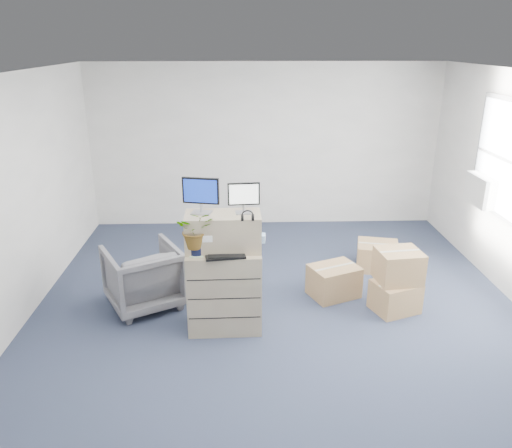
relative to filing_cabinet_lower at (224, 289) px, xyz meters
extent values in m
plane|color=#242A41|center=(0.64, -0.01, -0.48)|extent=(7.00, 7.00, 0.00)
cube|color=silver|center=(0.64, 3.50, 0.92)|extent=(6.00, 0.02, 2.80)
cube|color=white|center=(3.51, 1.39, 0.72)|extent=(0.24, 0.60, 0.40)
cube|color=tan|center=(0.00, 0.00, 0.00)|extent=(0.83, 0.52, 0.96)
cube|color=tan|center=(0.00, 0.05, 0.68)|extent=(0.83, 0.42, 0.41)
cube|color=#99999E|center=(-0.23, 0.08, 0.90)|extent=(0.24, 0.19, 0.01)
cylinder|color=#99999E|center=(-0.23, 0.08, 0.95)|extent=(0.03, 0.03, 0.10)
cube|color=black|center=(-0.23, 0.08, 1.14)|extent=(0.40, 0.11, 0.29)
cube|color=navy|center=(-0.23, 0.06, 1.14)|extent=(0.36, 0.08, 0.25)
cube|color=#99999E|center=(0.23, 0.07, 0.89)|extent=(0.19, 0.14, 0.01)
cylinder|color=#99999E|center=(0.23, 0.07, 0.94)|extent=(0.03, 0.03, 0.08)
cube|color=black|center=(0.23, 0.07, 1.11)|extent=(0.35, 0.05, 0.25)
cube|color=white|center=(0.23, 0.05, 1.11)|extent=(0.31, 0.03, 0.21)
torus|color=black|center=(0.26, -0.13, 0.93)|extent=(0.13, 0.02, 0.13)
cube|color=black|center=(0.02, -0.18, 0.49)|extent=(0.45, 0.23, 0.02)
ellipsoid|color=silver|center=(0.30, -0.08, 0.49)|extent=(0.09, 0.07, 0.03)
cylinder|color=gray|center=(0.06, 0.01, 0.60)|extent=(0.07, 0.07, 0.24)
cube|color=silver|center=(0.00, 0.04, 0.49)|extent=(0.06, 0.05, 0.02)
cube|color=black|center=(0.00, 0.04, 0.56)|extent=(0.06, 0.04, 0.11)
cube|color=black|center=(0.32, 0.15, 0.50)|extent=(0.16, 0.12, 0.05)
cube|color=#3D7ED1|center=(0.35, 0.13, 0.57)|extent=(0.24, 0.14, 0.09)
cylinder|color=#A7C49E|center=(-0.29, -0.10, 0.49)|extent=(0.20, 0.20, 0.01)
cylinder|color=black|center=(-0.29, -0.10, 0.56)|extent=(0.17, 0.17, 0.13)
imported|color=#18561D|center=(-0.29, -0.10, 0.73)|extent=(0.39, 0.43, 0.33)
imported|color=#59585D|center=(-1.01, 0.54, -0.05)|extent=(1.10, 1.08, 0.85)
cube|color=#A4744F|center=(1.39, 0.70, -0.27)|extent=(0.72, 0.65, 0.41)
cube|color=#A4744F|center=(2.07, 0.29, -0.29)|extent=(0.63, 0.58, 0.38)
cube|color=#A4744F|center=(2.17, 1.50, -0.29)|extent=(0.67, 0.64, 0.38)
cube|color=#A4744F|center=(2.09, 0.35, 0.09)|extent=(0.55, 0.50, 0.39)
camera|label=1|loc=(0.18, -5.04, 2.66)|focal=35.00mm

